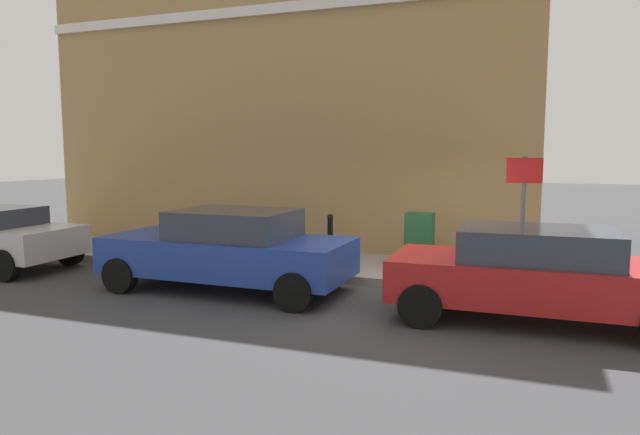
{
  "coord_description": "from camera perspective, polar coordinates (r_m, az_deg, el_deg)",
  "views": [
    {
      "loc": [
        -9.56,
        -1.9,
        2.52
      ],
      "look_at": [
        1.17,
        2.17,
        1.2
      ],
      "focal_mm": 32.14,
      "sensor_mm": 36.0,
      "label": 1
    }
  ],
  "objects": [
    {
      "name": "ground",
      "position": [
        10.06,
        9.34,
        -8.03
      ],
      "size": [
        80.0,
        80.0,
        0.0
      ],
      "primitive_type": "plane",
      "color": "#38383A"
    },
    {
      "name": "corner_building",
      "position": [
        17.2,
        -0.86,
        14.35
      ],
      "size": [
        6.28,
        12.77,
        9.7
      ],
      "color": "#9E7A4C",
      "rests_on": "ground"
    },
    {
      "name": "utility_cabinet",
      "position": [
        11.77,
        9.86,
        -2.53
      ],
      "size": [
        0.46,
        0.61,
        1.15
      ],
      "color": "#1E4C28",
      "rests_on": "sidewalk"
    },
    {
      "name": "car_red",
      "position": [
        9.04,
        20.72,
        -5.19
      ],
      "size": [
        1.91,
        4.23,
        1.41
      ],
      "rotation": [
        0.0,
        0.0,
        1.59
      ],
      "color": "maroon",
      "rests_on": "ground"
    },
    {
      "name": "car_blue",
      "position": [
        10.52,
        -9.07,
        -3.12
      ],
      "size": [
        1.95,
        4.5,
        1.48
      ],
      "rotation": [
        0.0,
        0.0,
        1.57
      ],
      "color": "navy",
      "rests_on": "ground"
    },
    {
      "name": "sidewalk",
      "position": [
        14.16,
        -13.53,
        -3.56
      ],
      "size": [
        2.53,
        30.0,
        0.15
      ],
      "primitive_type": "cube",
      "color": "gray",
      "rests_on": "ground"
    },
    {
      "name": "street_sign",
      "position": [
        10.59,
        19.58,
        1.53
      ],
      "size": [
        0.08,
        0.6,
        2.3
      ],
      "color": "#59595B",
      "rests_on": "sidewalk"
    },
    {
      "name": "bollard_near_cabinet",
      "position": [
        12.37,
        1.02,
        -1.88
      ],
      "size": [
        0.14,
        0.14,
        1.04
      ],
      "color": "black",
      "rests_on": "sidewalk"
    }
  ]
}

